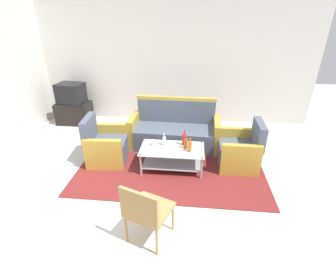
{
  "coord_description": "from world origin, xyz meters",
  "views": [
    {
      "loc": [
        0.46,
        -3.0,
        2.56
      ],
      "look_at": [
        0.07,
        0.81,
        0.65
      ],
      "focal_mm": 26.85,
      "sensor_mm": 36.0,
      "label": 1
    }
  ],
  "objects_px": {
    "armchair_right": "(240,151)",
    "wicker_chair": "(145,210)",
    "bottle_brown": "(186,143)",
    "bottle_orange": "(190,146)",
    "bottle_red": "(184,139)",
    "coffee_table": "(172,155)",
    "tv_stand": "(74,113)",
    "couch": "(175,132)",
    "bottle_clear": "(164,141)",
    "cup": "(153,143)",
    "armchair_left": "(106,146)",
    "television": "(71,93)"
  },
  "relations": [
    {
      "from": "armchair_right",
      "to": "wicker_chair",
      "type": "height_order",
      "value": "armchair_right"
    },
    {
      "from": "bottle_brown",
      "to": "wicker_chair",
      "type": "xyz_separation_m",
      "value": [
        -0.4,
        -1.63,
        -0.01
      ]
    },
    {
      "from": "bottle_orange",
      "to": "bottle_red",
      "type": "bearing_deg",
      "value": 114.59
    },
    {
      "from": "coffee_table",
      "to": "wicker_chair",
      "type": "relative_size",
      "value": 1.31
    },
    {
      "from": "tv_stand",
      "to": "bottle_brown",
      "type": "bearing_deg",
      "value": -31.87
    },
    {
      "from": "couch",
      "to": "bottle_clear",
      "type": "xyz_separation_m",
      "value": [
        -0.13,
        -0.76,
        0.18
      ]
    },
    {
      "from": "bottle_orange",
      "to": "bottle_clear",
      "type": "xyz_separation_m",
      "value": [
        -0.46,
        0.17,
        -0.01
      ]
    },
    {
      "from": "cup",
      "to": "bottle_orange",
      "type": "bearing_deg",
      "value": -13.36
    },
    {
      "from": "bottle_red",
      "to": "wicker_chair",
      "type": "distance_m",
      "value": 1.79
    },
    {
      "from": "armchair_right",
      "to": "bottle_red",
      "type": "bearing_deg",
      "value": 95.49
    },
    {
      "from": "armchair_left",
      "to": "coffee_table",
      "type": "height_order",
      "value": "armchair_left"
    },
    {
      "from": "armchair_right",
      "to": "bottle_orange",
      "type": "distance_m",
      "value": 0.97
    },
    {
      "from": "couch",
      "to": "television",
      "type": "bearing_deg",
      "value": -18.13
    },
    {
      "from": "bottle_clear",
      "to": "television",
      "type": "distance_m",
      "value": 2.98
    },
    {
      "from": "bottle_clear",
      "to": "wicker_chair",
      "type": "relative_size",
      "value": 0.27
    },
    {
      "from": "bottle_brown",
      "to": "wicker_chair",
      "type": "distance_m",
      "value": 1.68
    },
    {
      "from": "armchair_left",
      "to": "bottle_brown",
      "type": "relative_size",
      "value": 3.24
    },
    {
      "from": "armchair_left",
      "to": "cup",
      "type": "height_order",
      "value": "armchair_left"
    },
    {
      "from": "armchair_left",
      "to": "coffee_table",
      "type": "relative_size",
      "value": 0.77
    },
    {
      "from": "bottle_brown",
      "to": "tv_stand",
      "type": "bearing_deg",
      "value": 148.13
    },
    {
      "from": "bottle_orange",
      "to": "wicker_chair",
      "type": "distance_m",
      "value": 1.6
    },
    {
      "from": "bottle_clear",
      "to": "tv_stand",
      "type": "bearing_deg",
      "value": 145.37
    },
    {
      "from": "coffee_table",
      "to": "bottle_brown",
      "type": "height_order",
      "value": "bottle_brown"
    },
    {
      "from": "bottle_orange",
      "to": "bottle_red",
      "type": "distance_m",
      "value": 0.24
    },
    {
      "from": "armchair_right",
      "to": "coffee_table",
      "type": "xyz_separation_m",
      "value": [
        -1.2,
        -0.24,
        -0.02
      ]
    },
    {
      "from": "bottle_orange",
      "to": "tv_stand",
      "type": "distance_m",
      "value": 3.45
    },
    {
      "from": "couch",
      "to": "cup",
      "type": "xyz_separation_m",
      "value": [
        -0.32,
        -0.79,
        0.14
      ]
    },
    {
      "from": "couch",
      "to": "bottle_orange",
      "type": "xyz_separation_m",
      "value": [
        0.32,
        -0.94,
        0.19
      ]
    },
    {
      "from": "couch",
      "to": "coffee_table",
      "type": "bearing_deg",
      "value": 93.24
    },
    {
      "from": "armchair_right",
      "to": "television",
      "type": "height_order",
      "value": "television"
    },
    {
      "from": "wicker_chair",
      "to": "bottle_orange",
      "type": "bearing_deg",
      "value": 93.78
    },
    {
      "from": "bottle_clear",
      "to": "wicker_chair",
      "type": "distance_m",
      "value": 1.7
    },
    {
      "from": "armchair_left",
      "to": "bottle_brown",
      "type": "xyz_separation_m",
      "value": [
        1.48,
        -0.14,
        0.22
      ]
    },
    {
      "from": "bottle_orange",
      "to": "cup",
      "type": "xyz_separation_m",
      "value": [
        -0.64,
        0.15,
        -0.04
      ]
    },
    {
      "from": "bottle_brown",
      "to": "cup",
      "type": "xyz_separation_m",
      "value": [
        -0.57,
        0.05,
        -0.05
      ]
    },
    {
      "from": "armchair_left",
      "to": "bottle_clear",
      "type": "distance_m",
      "value": 1.11
    },
    {
      "from": "tv_stand",
      "to": "bottle_red",
      "type": "bearing_deg",
      "value": -30.42
    },
    {
      "from": "bottle_orange",
      "to": "bottle_clear",
      "type": "bearing_deg",
      "value": 159.08
    },
    {
      "from": "bottle_orange",
      "to": "television",
      "type": "bearing_deg",
      "value": 147.25
    },
    {
      "from": "coffee_table",
      "to": "bottle_clear",
      "type": "distance_m",
      "value": 0.29
    },
    {
      "from": "couch",
      "to": "television",
      "type": "height_order",
      "value": "television"
    },
    {
      "from": "bottle_red",
      "to": "bottle_clear",
      "type": "distance_m",
      "value": 0.36
    },
    {
      "from": "coffee_table",
      "to": "bottle_clear",
      "type": "height_order",
      "value": "bottle_clear"
    },
    {
      "from": "armchair_left",
      "to": "armchair_right",
      "type": "distance_m",
      "value": 2.45
    },
    {
      "from": "bottle_orange",
      "to": "television",
      "type": "distance_m",
      "value": 3.45
    },
    {
      "from": "bottle_red",
      "to": "armchair_left",
      "type": "bearing_deg",
      "value": 179.03
    },
    {
      "from": "tv_stand",
      "to": "bottle_clear",
      "type": "bearing_deg",
      "value": -34.63
    },
    {
      "from": "cup",
      "to": "television",
      "type": "distance_m",
      "value": 2.84
    },
    {
      "from": "bottle_brown",
      "to": "bottle_orange",
      "type": "height_order",
      "value": "bottle_brown"
    },
    {
      "from": "armchair_right",
      "to": "television",
      "type": "xyz_separation_m",
      "value": [
        -3.79,
        1.56,
        0.47
      ]
    }
  ]
}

